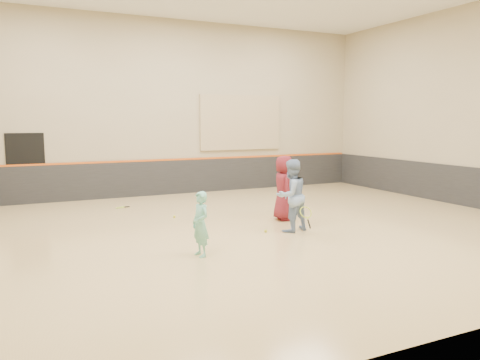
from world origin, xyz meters
name	(u,v)px	position (x,y,z in m)	size (l,w,h in m)	color
room	(242,197)	(0.00, 0.00, 0.81)	(15.04, 12.04, 6.22)	tan
wainscot_back	(168,177)	(0.00, 5.97, 0.60)	(14.90, 0.04, 1.20)	#232326
wainscot_right	(464,186)	(7.47, 0.00, 0.60)	(0.04, 11.90, 1.20)	#232326
accent_stripe	(168,160)	(0.00, 5.96, 1.22)	(14.90, 0.03, 0.06)	#D85914
acoustic_panel	(241,122)	(2.80, 5.95, 2.50)	(3.20, 0.08, 2.00)	tan
doorway	(26,169)	(-4.50, 5.98, 1.10)	(1.10, 0.05, 2.20)	black
girl	(201,224)	(-1.60, -1.55, 0.63)	(0.46, 0.30, 1.25)	#7AD3BC
instructor	(291,196)	(1.01, -0.56, 0.85)	(0.82, 0.64, 1.70)	#809BC6
young_man	(284,188)	(1.51, 0.62, 0.84)	(0.82, 0.54, 1.68)	maroon
held_racket	(306,212)	(1.19, -0.91, 0.50)	(0.41, 0.41, 0.56)	#C4DD30
spare_racket	(121,205)	(-2.03, 4.11, 0.07)	(0.66, 0.66, 0.14)	#B3E331
ball_under_racket	(266,231)	(0.43, -0.41, 0.03)	(0.07, 0.07, 0.07)	yellow
ball_in_hand	(292,181)	(1.61, 0.37, 1.04)	(0.07, 0.07, 0.07)	#B9C92E
ball_beside_spare	(174,217)	(-1.01, 2.06, 0.03)	(0.07, 0.07, 0.07)	yellow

